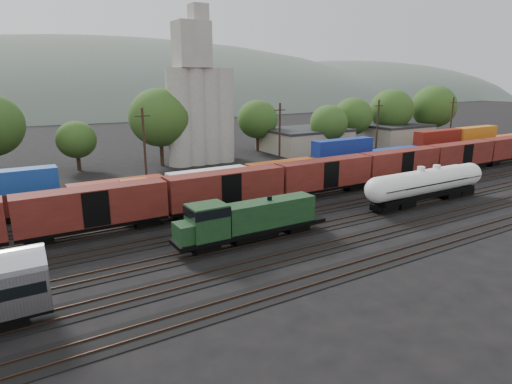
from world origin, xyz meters
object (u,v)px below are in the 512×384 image
tank_car_a (420,184)px  grain_silo (200,105)px  green_locomotive (245,220)px  orange_locomotive (168,192)px

tank_car_a → grain_silo: size_ratio=0.63×
green_locomotive → orange_locomotive: (-2.48, 15.00, -0.21)m
tank_car_a → grain_silo: 43.59m
grain_silo → green_locomotive: bearing=-108.6°
orange_locomotive → grain_silo: 31.95m
tank_car_a → orange_locomotive: bearing=152.2°
green_locomotive → orange_locomotive: size_ratio=1.04×
green_locomotive → grain_silo: (13.79, 41.00, 8.75)m
green_locomotive → grain_silo: size_ratio=0.57×
grain_silo → tank_car_a: bearing=-73.4°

